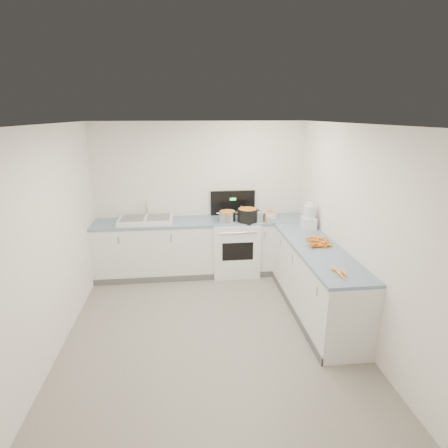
{
  "coord_description": "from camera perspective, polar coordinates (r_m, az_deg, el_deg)",
  "views": [
    {
      "loc": [
        -0.25,
        -3.79,
        2.6
      ],
      "look_at": [
        0.3,
        1.1,
        1.05
      ],
      "focal_mm": 28.0,
      "sensor_mm": 36.0,
      "label": 1
    }
  ],
  "objects": [
    {
      "name": "floor",
      "position": [
        4.6,
        -2.27,
        -16.92
      ],
      "size": [
        3.5,
        4.0,
        0.0
      ],
      "primitive_type": null,
      "color": "gray",
      "rests_on": "ground"
    },
    {
      "name": "wall_left",
      "position": [
        4.29,
        -26.5,
        -2.77
      ],
      "size": [
        0.0,
        4.0,
        2.5
      ],
      "primitive_type": null,
      "rotation": [
        1.57,
        0.0,
        1.57
      ],
      "color": "white",
      "rests_on": "ground"
    },
    {
      "name": "wall_front",
      "position": [
        2.26,
        1.33,
        -19.3
      ],
      "size": [
        3.5,
        0.0,
        2.5
      ],
      "primitive_type": null,
      "rotation": [
        -1.57,
        0.0,
        0.0
      ],
      "color": "white",
      "rests_on": "ground"
    },
    {
      "name": "peelings",
      "position": [
        5.76,
        -14.4,
        0.97
      ],
      "size": [
        0.26,
        0.29,
        0.01
      ],
      "color": "tan",
      "rests_on": "sink"
    },
    {
      "name": "extract_bottle",
      "position": [
        5.65,
        6.59,
        0.9
      ],
      "size": [
        0.05,
        0.05,
        0.12
      ],
      "primitive_type": "cylinder",
      "color": "#593319",
      "rests_on": "counter_back"
    },
    {
      "name": "counter_right",
      "position": [
        4.92,
        14.7,
        -8.81
      ],
      "size": [
        0.62,
        2.2,
        0.94
      ],
      "color": "white",
      "rests_on": "ground"
    },
    {
      "name": "wooden_spoon",
      "position": [
        5.61,
        3.88,
        2.57
      ],
      "size": [
        0.19,
        0.3,
        0.01
      ],
      "primitive_type": "cylinder",
      "rotation": [
        1.57,
        0.0,
        0.56
      ],
      "color": "#AD7A47",
      "rests_on": "black_pot"
    },
    {
      "name": "stove",
      "position": [
        5.93,
        1.77,
        -3.54
      ],
      "size": [
        0.76,
        0.65,
        1.36
      ],
      "color": "white",
      "rests_on": "ground"
    },
    {
      "name": "mixing_bowl",
      "position": [
        5.91,
        7.61,
        1.53
      ],
      "size": [
        0.25,
        0.25,
        0.1
      ],
      "primitive_type": "cylinder",
      "rotation": [
        0.0,
        0.0,
        -0.15
      ],
      "color": "white",
      "rests_on": "counter_back"
    },
    {
      "name": "ceiling",
      "position": [
        3.8,
        -2.74,
        15.95
      ],
      "size": [
        3.5,
        4.0,
        0.0
      ],
      "primitive_type": null,
      "rotation": [
        3.14,
        0.0,
        0.0
      ],
      "color": "white",
      "rests_on": "ground"
    },
    {
      "name": "sink",
      "position": [
        5.76,
        -12.63,
        0.7
      ],
      "size": [
        0.86,
        0.52,
        0.31
      ],
      "color": "white",
      "rests_on": "counter_back"
    },
    {
      "name": "counter_back",
      "position": [
        5.89,
        -3.56,
        -3.73
      ],
      "size": [
        3.5,
        0.62,
        0.94
      ],
      "color": "white",
      "rests_on": "ground"
    },
    {
      "name": "carrot_pile",
      "position": [
        4.83,
        15.14,
        -2.82
      ],
      "size": [
        0.4,
        0.42,
        0.09
      ],
      "color": "orange",
      "rests_on": "counter_right"
    },
    {
      "name": "spice_jar",
      "position": [
        5.68,
        7.28,
        0.79
      ],
      "size": [
        0.05,
        0.05,
        0.08
      ],
      "primitive_type": "cylinder",
      "color": "#E5B266",
      "rests_on": "counter_back"
    },
    {
      "name": "wall_right",
      "position": [
        4.49,
        20.37,
        -1.14
      ],
      "size": [
        0.0,
        4.0,
        2.5
      ],
      "primitive_type": null,
      "rotation": [
        1.57,
        0.0,
        -1.57
      ],
      "color": "white",
      "rests_on": "ground"
    },
    {
      "name": "peeled_carrots",
      "position": [
        4.01,
        18.62,
        -7.64
      ],
      "size": [
        0.13,
        0.31,
        0.04
      ],
      "color": "orange",
      "rests_on": "counter_right"
    },
    {
      "name": "steel_pot",
      "position": [
        5.62,
        0.55,
        1.14
      ],
      "size": [
        0.33,
        0.33,
        0.2
      ],
      "primitive_type": "cylinder",
      "rotation": [
        0.0,
        0.0,
        0.26
      ],
      "color": "silver",
      "rests_on": "stove"
    },
    {
      "name": "wall_back",
      "position": [
        5.95,
        -3.86,
        4.33
      ],
      "size": [
        3.5,
        0.0,
        2.5
      ],
      "primitive_type": null,
      "rotation": [
        1.57,
        0.0,
        0.0
      ],
      "color": "white",
      "rests_on": "ground"
    },
    {
      "name": "food_processor",
      "position": [
        5.44,
        13.7,
        1.08
      ],
      "size": [
        0.21,
        0.25,
        0.4
      ],
      "color": "white",
      "rests_on": "counter_right"
    },
    {
      "name": "black_pot",
      "position": [
        5.65,
        3.85,
        1.35
      ],
      "size": [
        0.35,
        0.35,
        0.23
      ],
      "primitive_type": "cylinder",
      "rotation": [
        0.0,
        0.0,
        0.11
      ],
      "color": "black",
      "rests_on": "stove"
    }
  ]
}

